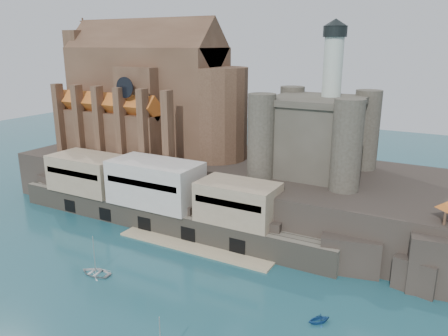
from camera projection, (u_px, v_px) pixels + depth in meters
ground at (114, 294)px, 62.84m from camera, size 300.00×300.00×0.00m
promontory at (237, 187)px, 94.78m from camera, size 100.00×36.00×10.00m
quay at (154, 196)px, 85.36m from camera, size 70.00×12.00×13.05m
church at (153, 99)px, 103.25m from camera, size 47.00×25.93×30.51m
castle_keep at (316, 132)px, 85.02m from camera, size 21.20×21.20×29.30m
boat_6 at (96, 274)px, 68.47m from camera, size 1.39×3.76×5.15m
boat_7 at (319, 322)px, 56.52m from camera, size 3.06×2.98×3.08m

